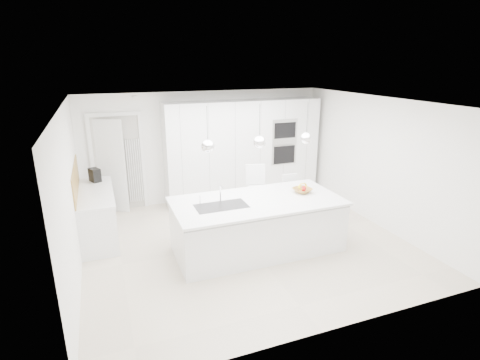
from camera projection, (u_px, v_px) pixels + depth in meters
name	position (u px, v px, depth m)	size (l,w,h in m)	color
floor	(246.00, 243.00, 6.74)	(5.50, 5.50, 0.00)	beige
wall_back	(206.00, 147.00, 8.59)	(5.50, 5.50, 0.00)	white
wall_left	(71.00, 197.00, 5.43)	(5.00, 5.00, 0.00)	white
ceiling	(247.00, 102.00, 5.98)	(5.50, 5.50, 0.00)	white
tall_cabinets	(243.00, 151.00, 8.62)	(3.60, 0.60, 2.30)	white
oven_stack	(284.00, 142.00, 8.59)	(0.62, 0.04, 1.05)	#A5A5A8
doorway_frame	(119.00, 164.00, 7.97)	(1.11, 0.08, 2.13)	white
hallway_door	(106.00, 167.00, 7.85)	(0.82, 0.04, 2.00)	white
radiator	(135.00, 171.00, 8.12)	(0.32, 0.04, 1.40)	white
left_base_cabinets	(98.00, 215.00, 6.85)	(0.60, 1.80, 0.86)	white
left_worktop	(95.00, 192.00, 6.72)	(0.62, 1.82, 0.04)	white
oak_backsplash	(76.00, 180.00, 6.54)	(0.02, 1.80, 0.50)	#AD853D
island_base	(258.00, 227.00, 6.38)	(2.80, 1.20, 0.86)	white
island_worktop	(257.00, 201.00, 6.29)	(2.84, 1.40, 0.04)	white
island_sink	(221.00, 211.00, 6.04)	(0.84, 0.44, 0.18)	#3F3F42
island_tap	(220.00, 193.00, 6.17)	(0.02, 0.02, 0.30)	white
pendant_left	(208.00, 146.00, 5.65)	(0.20, 0.20, 0.20)	white
pendant_mid	(259.00, 142.00, 5.93)	(0.20, 0.20, 0.20)	white
pendant_right	(306.00, 138.00, 6.22)	(0.20, 0.20, 0.20)	white
fruit_bowl	(302.00, 190.00, 6.63)	(0.33, 0.33, 0.08)	#AD853D
espresso_machine	(95.00, 175.00, 7.21)	(0.16, 0.24, 0.26)	black
bar_stool_left	(258.00, 197.00, 7.26)	(0.40, 0.56, 1.22)	white
bar_stool_right	(292.00, 200.00, 7.46)	(0.32, 0.45, 0.98)	white
apple_a	(304.00, 188.00, 6.64)	(0.08, 0.08, 0.08)	#B71214
apple_b	(304.00, 189.00, 6.60)	(0.08, 0.08, 0.08)	#B71214
banana_bunch	(303.00, 186.00, 6.59)	(0.22, 0.22, 0.03)	yellow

